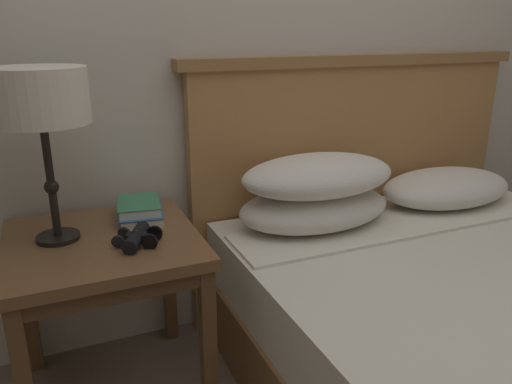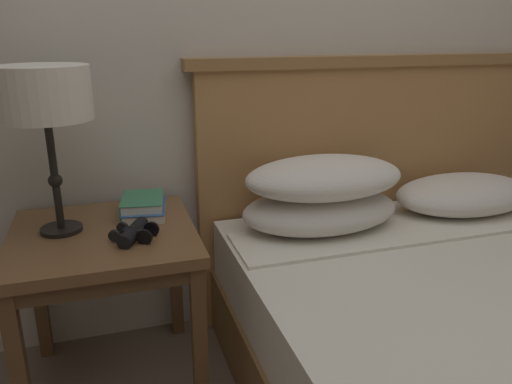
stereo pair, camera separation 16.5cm
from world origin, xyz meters
The scene contains 7 objects.
wall_back centered at (0.00, 1.04, 1.30)m, with size 8.00×0.06×2.60m.
nightstand centered at (-0.71, 0.69, 0.51)m, with size 0.58×0.58×0.59m.
bed centered at (0.39, 0.14, 0.29)m, with size 1.57×1.91×1.10m.
table_lamp centered at (-0.84, 0.74, 1.01)m, with size 0.27×0.27×0.52m.
book_on_nightstand centered at (-0.57, 0.81, 0.60)m, with size 0.17×0.23×0.03m.
book_stacked_on_top centered at (-0.58, 0.82, 0.63)m, with size 0.17×0.21×0.03m.
binoculars_pair centered at (-0.62, 0.60, 0.61)m, with size 0.16×0.16×0.05m.
Camera 1 is at (-0.84, -0.81, 1.21)m, focal length 35.00 mm.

